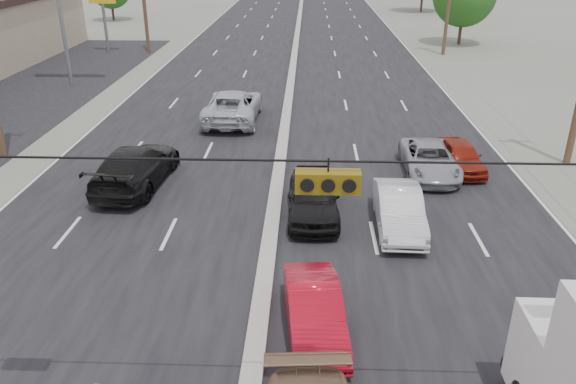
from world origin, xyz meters
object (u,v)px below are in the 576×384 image
queue_car_e (460,156)px  oncoming_near (136,167)px  red_sedan (314,312)px  queue_car_a (313,196)px  queue_car_c (429,160)px  oncoming_far (233,106)px  queue_car_b (399,210)px

queue_car_e → oncoming_near: bearing=-175.5°
red_sedan → queue_car_a: 6.46m
queue_car_c → oncoming_far: oncoming_far is taller
red_sedan → oncoming_near: size_ratio=0.69×
queue_car_e → oncoming_far: 12.36m
queue_car_a → oncoming_far: 11.92m
queue_car_b → oncoming_near: bearing=162.7°
oncoming_far → red_sedan: bearing=104.0°
queue_car_a → oncoming_near: size_ratio=0.80×
red_sedan → queue_car_c: 11.53m
oncoming_near → oncoming_far: (2.74, 8.71, 0.03)m
queue_car_b → queue_car_e: 6.32m
queue_car_b → queue_car_e: size_ratio=1.15×
queue_car_e → oncoming_far: bearing=143.1°
queue_car_c → oncoming_near: bearing=-171.6°
queue_car_a → oncoming_near: oncoming_near is taller
queue_car_e → oncoming_near: oncoming_near is taller
queue_car_a → queue_car_b: bearing=-17.5°
red_sedan → queue_car_e: size_ratio=1.05×
queue_car_a → queue_car_c: (4.82, 4.01, -0.12)m
queue_car_b → queue_car_c: bearing=69.3°
queue_car_c → oncoming_near: (-11.79, -1.57, 0.17)m
queue_car_a → oncoming_far: size_ratio=0.74×
oncoming_near → oncoming_far: oncoming_far is taller
red_sedan → queue_car_a: size_ratio=0.86×
queue_car_a → oncoming_far: bearing=109.8°
queue_car_e → oncoming_far: oncoming_far is taller
queue_car_b → oncoming_near: (-9.83, 3.29, 0.11)m
queue_car_c → oncoming_far: (-9.05, 7.14, 0.20)m
red_sedan → queue_car_b: bearing=56.6°
queue_car_e → oncoming_far: (-10.43, 6.63, 0.21)m
oncoming_far → queue_car_e: bearing=148.0°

